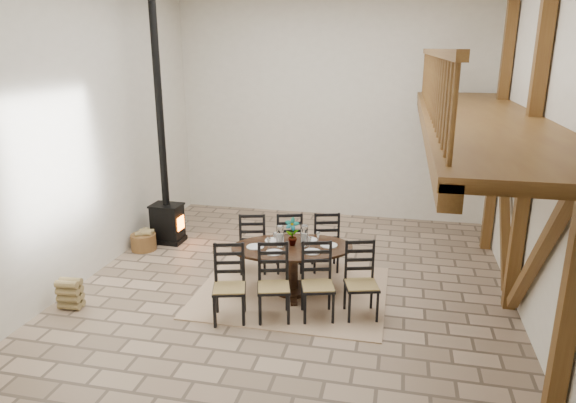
% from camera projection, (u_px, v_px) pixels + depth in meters
% --- Properties ---
extents(ground, '(8.00, 8.00, 0.00)m').
position_uv_depth(ground, '(293.00, 285.00, 8.57)').
color(ground, tan).
rests_on(ground, ground).
extents(room_shell, '(7.02, 8.02, 5.01)m').
position_uv_depth(room_shell, '(373.00, 105.00, 7.46)').
color(room_shell, silver).
rests_on(room_shell, ground).
extents(rug, '(3.00, 2.50, 0.02)m').
position_uv_depth(rug, '(292.00, 291.00, 8.34)').
color(rug, tan).
rests_on(rug, ground).
extents(dining_table, '(2.56, 2.62, 1.24)m').
position_uv_depth(dining_table, '(292.00, 271.00, 8.14)').
color(dining_table, black).
rests_on(dining_table, ground).
extents(wood_stove, '(0.63, 0.49, 5.00)m').
position_uv_depth(wood_stove, '(165.00, 188.00, 10.19)').
color(wood_stove, black).
rests_on(wood_stove, ground).
extents(log_basket, '(0.49, 0.49, 0.40)m').
position_uv_depth(log_basket, '(144.00, 241.00, 10.05)').
color(log_basket, brown).
rests_on(log_basket, ground).
extents(log_stack, '(0.36, 0.26, 0.47)m').
position_uv_depth(log_stack, '(70.00, 294.00, 7.76)').
color(log_stack, '#998555').
rests_on(log_stack, ground).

